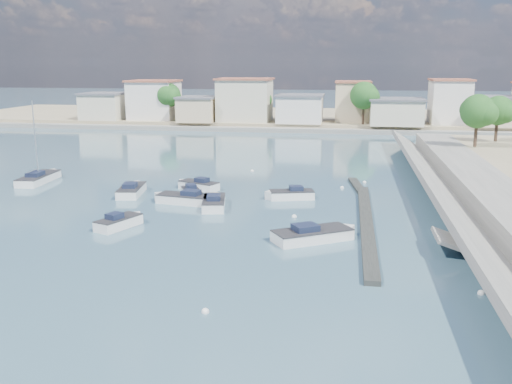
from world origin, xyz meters
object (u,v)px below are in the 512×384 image
(motorboat_a, at_px, (214,203))
(sailboat, at_px, (40,178))
(motorboat_g, at_px, (192,195))
(motorboat_h, at_px, (316,235))
(motorboat_d, at_px, (289,195))
(motorboat_e, at_px, (132,190))
(motorboat_f, at_px, (197,186))
(motorboat_b, at_px, (121,222))
(motorboat_c, at_px, (183,199))

(motorboat_a, bearing_deg, sailboat, 159.97)
(motorboat_a, distance_m, motorboat_g, 3.96)
(motorboat_a, height_order, motorboat_h, same)
(motorboat_d, distance_m, motorboat_e, 15.62)
(motorboat_g, bearing_deg, sailboat, 164.95)
(motorboat_g, bearing_deg, motorboat_a, -44.96)
(motorboat_f, relative_size, sailboat, 0.51)
(motorboat_b, xyz_separation_m, sailboat, (-15.55, 15.33, 0.03))
(motorboat_d, relative_size, motorboat_e, 0.83)
(motorboat_d, xyz_separation_m, motorboat_e, (-15.62, -0.36, 0.00))
(motorboat_a, height_order, motorboat_f, same)
(motorboat_a, distance_m, motorboat_c, 3.27)
(motorboat_g, distance_m, motorboat_h, 16.80)
(motorboat_e, bearing_deg, motorboat_f, 28.34)
(motorboat_f, xyz_separation_m, sailboat, (-17.96, 0.95, 0.03))
(motorboat_e, xyz_separation_m, sailboat, (-12.15, 4.09, 0.03))
(motorboat_a, distance_m, motorboat_f, 7.63)
(motorboat_e, distance_m, motorboat_g, 6.47)
(motorboat_c, relative_size, motorboat_d, 1.27)
(motorboat_c, relative_size, motorboat_g, 1.40)
(motorboat_d, bearing_deg, motorboat_e, -178.68)
(motorboat_c, height_order, motorboat_f, same)
(sailboat, bearing_deg, motorboat_a, -20.03)
(motorboat_e, height_order, motorboat_g, same)
(motorboat_a, xyz_separation_m, motorboat_h, (9.68, -8.46, -0.00))
(motorboat_d, xyz_separation_m, motorboat_f, (-9.81, 2.77, 0.00))
(motorboat_h, bearing_deg, sailboat, 152.37)
(motorboat_f, height_order, sailboat, sailboat)
(motorboat_g, bearing_deg, motorboat_e, 171.95)
(motorboat_b, relative_size, motorboat_c, 0.73)
(motorboat_a, distance_m, sailboat, 22.74)
(motorboat_f, bearing_deg, motorboat_d, -15.78)
(motorboat_c, distance_m, sailboat, 19.47)
(motorboat_a, relative_size, motorboat_f, 1.20)
(motorboat_c, relative_size, motorboat_e, 1.05)
(motorboat_b, distance_m, motorboat_f, 14.57)
(motorboat_f, xyz_separation_m, motorboat_g, (0.60, -4.04, 0.00))
(motorboat_e, bearing_deg, motorboat_h, -32.78)
(motorboat_f, bearing_deg, motorboat_a, -63.54)
(motorboat_a, xyz_separation_m, motorboat_c, (-3.15, 0.89, 0.00))
(motorboat_a, relative_size, motorboat_h, 0.90)
(motorboat_d, height_order, motorboat_g, same)
(motorboat_f, distance_m, sailboat, 17.98)
(motorboat_a, xyz_separation_m, motorboat_b, (-5.81, -7.54, -0.00))
(motorboat_g, bearing_deg, motorboat_h, -42.05)
(motorboat_h, bearing_deg, motorboat_f, 130.54)
(motorboat_c, distance_m, motorboat_f, 5.95)
(motorboat_f, height_order, motorboat_g, same)
(motorboat_c, relative_size, sailboat, 0.67)
(motorboat_e, distance_m, motorboat_h, 22.46)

